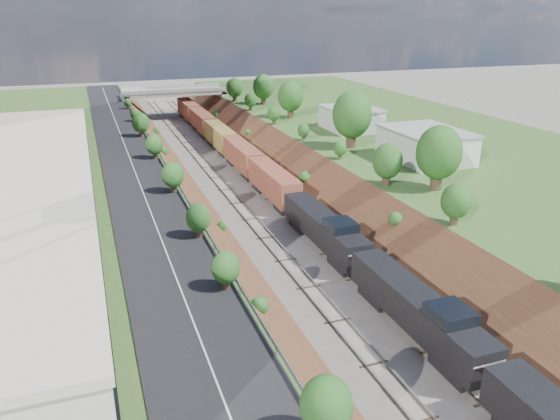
{
  "coord_description": "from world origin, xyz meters",
  "views": [
    {
      "loc": [
        -20.74,
        -11.2,
        24.87
      ],
      "look_at": [
        -3.46,
        37.0,
        6.0
      ],
      "focal_mm": 35.0,
      "sensor_mm": 36.0,
      "label": 1
    }
  ],
  "objects": [
    {
      "name": "platform_right",
      "position": [
        33.0,
        60.0,
        2.5
      ],
      "size": [
        44.0,
        180.0,
        5.0
      ],
      "primitive_type": "cube",
      "color": "#355924",
      "rests_on": "ground"
    },
    {
      "name": "embankment_left",
      "position": [
        -11.0,
        60.0,
        0.0
      ],
      "size": [
        10.0,
        180.0,
        10.0
      ],
      "primitive_type": "cube",
      "rotation": [
        0.0,
        0.79,
        0.0
      ],
      "color": "brown",
      "rests_on": "ground"
    },
    {
      "name": "embankment_right",
      "position": [
        11.0,
        60.0,
        0.0
      ],
      "size": [
        10.0,
        180.0,
        10.0
      ],
      "primitive_type": "cube",
      "rotation": [
        0.0,
        0.79,
        0.0
      ],
      "color": "brown",
      "rests_on": "ground"
    },
    {
      "name": "rail_left_track",
      "position": [
        -2.6,
        60.0,
        0.09
      ],
      "size": [
        1.58,
        180.0,
        0.18
      ],
      "primitive_type": "cube",
      "color": "gray",
      "rests_on": "ground"
    },
    {
      "name": "rail_right_track",
      "position": [
        2.6,
        60.0,
        0.09
      ],
      "size": [
        1.58,
        180.0,
        0.18
      ],
      "primitive_type": "cube",
      "color": "gray",
      "rests_on": "ground"
    },
    {
      "name": "road",
      "position": [
        -15.5,
        60.0,
        5.05
      ],
      "size": [
        8.0,
        180.0,
        0.1
      ],
      "primitive_type": "cube",
      "color": "black",
      "rests_on": "platform_left"
    },
    {
      "name": "guardrail",
      "position": [
        -11.4,
        59.8,
        5.55
      ],
      "size": [
        0.1,
        171.0,
        0.7
      ],
      "color": "#99999E",
      "rests_on": "platform_left"
    },
    {
      "name": "commercial_building",
      "position": [
        -28.0,
        38.0,
        8.51
      ],
      "size": [
        14.3,
        62.3,
        7.0
      ],
      "color": "brown",
      "rests_on": "platform_left"
    },
    {
      "name": "overpass",
      "position": [
        0.0,
        122.0,
        4.92
      ],
      "size": [
        24.5,
        8.3,
        7.4
      ],
      "color": "gray",
      "rests_on": "ground"
    },
    {
      "name": "white_building_near",
      "position": [
        23.5,
        52.0,
        7.0
      ],
      "size": [
        9.0,
        12.0,
        4.0
      ],
      "primitive_type": "cube",
      "color": "silver",
      "rests_on": "platform_right"
    },
    {
      "name": "white_building_far",
      "position": [
        23.0,
        74.0,
        6.8
      ],
      "size": [
        8.0,
        10.0,
        3.6
      ],
      "primitive_type": "cube",
      "color": "silver",
      "rests_on": "platform_right"
    },
    {
      "name": "tree_right_large",
      "position": [
        17.0,
        40.0,
        9.38
      ],
      "size": [
        5.25,
        5.25,
        7.61
      ],
      "color": "#473323",
      "rests_on": "platform_right"
    },
    {
      "name": "tree_left_crest",
      "position": [
        -11.8,
        20.0,
        7.04
      ],
      "size": [
        2.45,
        2.45,
        3.55
      ],
      "color": "#473323",
      "rests_on": "platform_left"
    },
    {
      "name": "freight_train",
      "position": [
        2.6,
        63.0,
        2.5
      ],
      "size": [
        2.89,
        132.3,
        4.55
      ],
      "color": "black",
      "rests_on": "ground"
    }
  ]
}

